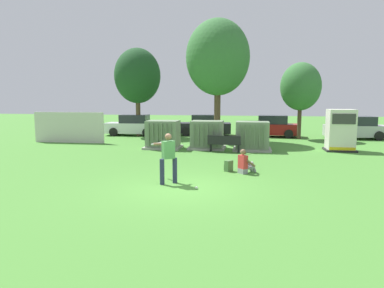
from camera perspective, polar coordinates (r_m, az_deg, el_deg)
ground_plane at (r=11.73m, az=-1.70°, el=-7.06°), size 96.00×96.00×0.00m
fence_panel at (r=24.68m, az=-19.10°, el=2.52°), size 4.80×0.12×2.00m
transformer_west at (r=20.75m, az=-4.66°, el=1.46°), size 2.10×1.70×1.62m
transformer_mid_west at (r=20.52m, az=2.44°, el=1.41°), size 2.10×1.70×1.62m
transformer_mid_east at (r=20.18m, az=9.63°, el=1.22°), size 2.10×1.70×1.62m
generator_enclosure at (r=21.31m, az=22.68°, el=2.01°), size 1.60×1.40×2.30m
park_bench at (r=19.27m, az=5.19°, el=0.24°), size 1.83×0.60×0.92m
batter at (r=12.18m, az=-3.92°, el=-1.84°), size 1.20×1.41×1.74m
sports_ball at (r=11.59m, az=0.71°, el=-7.01°), size 0.09×0.09×0.09m
seated_spectator at (r=14.06m, az=8.46°, el=-3.14°), size 0.76×0.72×0.96m
backpack at (r=14.37m, az=5.86°, el=-3.53°), size 0.37×0.38×0.44m
tree_left at (r=27.67m, az=-8.72°, el=10.70°), size 3.48×3.48×6.64m
tree_center_left at (r=24.47m, az=4.15°, el=13.62°), size 4.26×4.26×8.14m
tree_center_right at (r=26.43m, az=17.00°, el=8.77°), size 2.82×2.82×5.39m
parked_car_leftmost at (r=28.40m, az=-9.37°, el=2.92°), size 4.27×2.06×1.62m
parked_car_left_of_center at (r=27.96m, az=1.97°, el=2.94°), size 4.33×2.18×1.62m
parked_car_right_of_center at (r=27.61m, az=12.61°, el=2.71°), size 4.33×2.20×1.62m
parked_car_rightmost at (r=28.07m, az=24.80°, el=2.28°), size 4.26×2.04×1.62m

